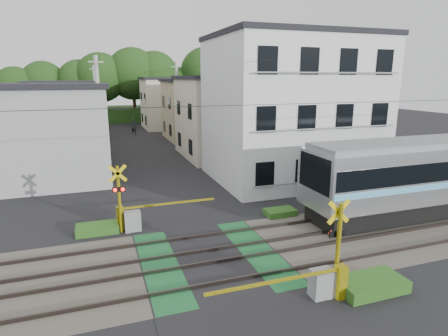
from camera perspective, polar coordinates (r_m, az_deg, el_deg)
name	(u,v)px	position (r m, az deg, el deg)	size (l,w,h in m)	color
ground	(210,258)	(14.58, -2.09, -13.49)	(120.00, 120.00, 0.00)	black
track_bed	(210,257)	(14.57, -2.09, -13.37)	(120.00, 120.00, 0.14)	#47423A
crossing_signal_near	(326,276)	(12.34, 15.23, -15.63)	(4.74, 0.65, 3.09)	yellow
crossing_signal_far	(130,215)	(17.18, -14.11, -7.01)	(4.74, 0.65, 3.09)	yellow
apartment_block	(291,109)	(25.19, 10.21, 8.88)	(10.20, 8.36, 9.30)	silver
houses_row	(136,113)	(38.70, -13.22, 8.22)	(22.07, 31.35, 6.80)	#9C9FA1
tree_hill	(126,87)	(60.59, -14.66, 11.91)	(40.00, 12.44, 11.37)	#204115
catenary	(350,152)	(16.10, 18.65, 2.34)	(60.00, 5.04, 7.00)	#2D2D33
utility_poles	(125,107)	(35.63, -14.88, 9.04)	(7.90, 42.00, 8.00)	#A5A5A0
pedestrian	(134,127)	(46.01, -13.59, 6.09)	(0.67, 0.44, 1.85)	#282731
weed_patches	(254,247)	(14.98, 4.59, -11.98)	(10.25, 8.80, 0.40)	#2D5E1E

